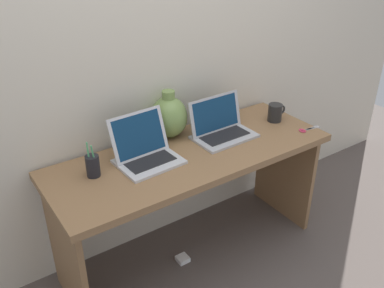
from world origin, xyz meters
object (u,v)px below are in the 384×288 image
at_px(laptop_right, 220,126).
at_px(power_brick, 183,259).
at_px(green_vase, 169,117).
at_px(pen_cup, 93,166).
at_px(scissors, 306,130).
at_px(coffee_mug, 275,113).
at_px(laptop_left, 144,149).

height_order(laptop_right, power_brick, laptop_right).
relative_size(green_vase, pen_cup, 1.51).
relative_size(green_vase, scissors, 1.90).
xyz_separation_m(coffee_mug, power_brick, (-0.74, -0.07, -0.76)).
height_order(coffee_mug, scissors, coffee_mug).
distance_m(green_vase, power_brick, 0.88).
height_order(laptop_left, laptop_right, laptop_left).
bearing_deg(power_brick, pen_cup, 165.97).
distance_m(laptop_left, coffee_mug, 0.91).
height_order(pen_cup, scissors, pen_cup).
bearing_deg(laptop_right, power_brick, -163.00).
bearing_deg(power_brick, coffee_mug, 5.27).
distance_m(laptop_left, pen_cup, 0.28).
relative_size(laptop_right, power_brick, 5.12).
relative_size(coffee_mug, power_brick, 1.85).
bearing_deg(scissors, pen_cup, 168.77).
bearing_deg(laptop_right, coffee_mug, -4.95).
bearing_deg(laptop_right, scissors, -27.31).
xyz_separation_m(laptop_left, power_brick, (0.16, -0.10, -0.77)).
bearing_deg(scissors, coffee_mug, 106.52).
bearing_deg(green_vase, laptop_left, -147.48).
relative_size(coffee_mug, pen_cup, 0.70).
bearing_deg(scissors, laptop_right, 152.69).
bearing_deg(pen_cup, power_brick, -14.03).
relative_size(green_vase, power_brick, 4.00).
height_order(green_vase, power_brick, green_vase).
height_order(laptop_left, pen_cup, laptop_left).
height_order(scissors, power_brick, scissors).
distance_m(green_vase, scissors, 0.83).
distance_m(pen_cup, scissors, 1.27).
relative_size(laptop_right, coffee_mug, 2.77).
bearing_deg(scissors, power_brick, 170.34).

